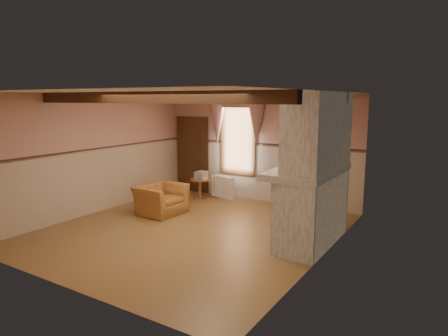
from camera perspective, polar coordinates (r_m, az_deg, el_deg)
The scene contains 26 objects.
floor at distance 8.37m, azimuth -4.74°, elevation -8.84°, with size 5.50×6.00×0.01m, color brown.
ceiling at distance 7.93m, azimuth -5.03°, elevation 10.71°, with size 5.50×6.00×0.01m, color silver.
wall_back at distance 10.56m, azimuth 4.90°, elevation 2.87°, with size 5.50×0.02×2.80m, color tan.
wall_front at distance 5.95m, azimuth -22.43°, elevation -3.29°, with size 5.50×0.02×2.80m, color tan.
wall_left at distance 9.91m, azimuth -17.75°, elevation 1.98°, with size 0.02×6.00×2.80m, color tan.
wall_right at distance 6.78m, azimuth 14.13°, elevation -1.31°, with size 0.02×6.00×2.80m, color tan.
wainscot at distance 8.16m, azimuth -4.81°, elevation -3.84°, with size 5.50×6.00×1.50m, color #C2B09C, non-canonical shape.
chair_rail at distance 8.01m, azimuth -4.89°, elevation 1.37°, with size 5.50×6.00×0.08m, color black, non-canonical shape.
firebox at distance 7.80m, azimuth 9.92°, elevation -6.89°, with size 0.20×0.95×0.90m, color black.
armchair at distance 9.52m, azimuth -9.01°, elevation -4.47°, with size 1.05×0.92×0.68m, color #9E662D.
side_table at distance 10.84m, azimuth -3.45°, elevation -2.97°, with size 0.54×0.54×0.55m, color brown.
book_stack at distance 10.77m, azimuth -3.27°, elevation -1.02°, with size 0.26×0.32×0.20m, color #B7AD8C.
radiator at distance 10.93m, azimuth -0.12°, elevation -2.71°, with size 0.70×0.18×0.60m, color silver.
bowl at distance 7.38m, azimuth 11.59°, elevation 0.21°, with size 0.37×0.37×0.09m, color brown.
mantel_clock at distance 8.17m, azimuth 13.68°, elevation 1.43°, with size 0.14×0.24×0.20m, color black.
oil_lamp at distance 7.99m, azimuth 13.28°, elevation 1.55°, with size 0.11×0.11×0.28m, color #B88C33.
candle_red at distance 6.77m, azimuth 9.65°, elevation -0.30°, with size 0.06×0.06×0.16m, color #B11516.
jar_yellow at distance 7.02m, azimuth 10.49°, elevation -0.12°, with size 0.06×0.06×0.12m, color gold.
fireplace at distance 7.44m, azimuth 13.17°, elevation -0.29°, with size 0.85×2.00×2.80m, color gray.
mantel at distance 7.50m, azimuth 11.86°, elevation -0.47°, with size 1.05×2.05×0.12m, color gray.
overmantel_mirror at distance 7.48m, azimuth 10.69°, elevation 4.27°, with size 0.06×1.44×1.04m, color silver.
door at distance 11.65m, azimuth -4.50°, elevation 1.79°, with size 1.10×0.10×2.10m, color black.
window at distance 10.79m, azimuth 2.00°, elevation 4.38°, with size 1.06×0.08×2.02m, color white.
window_drapes at distance 10.67m, azimuth 1.78°, elevation 7.55°, with size 1.30×0.14×1.40m, color gray.
ceiling_beam_front at distance 7.00m, azimuth -10.99°, elevation 9.87°, with size 5.50×0.18×0.20m, color black.
ceiling_beam_back at distance 8.92m, azimuth -0.32°, elevation 10.00°, with size 5.50×0.18×0.20m, color black.
Camera 1 is at (4.75, -6.35, 2.67)m, focal length 32.00 mm.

